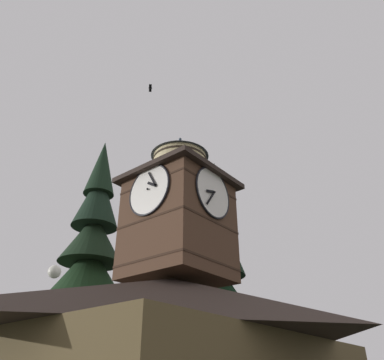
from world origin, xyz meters
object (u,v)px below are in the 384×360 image
at_px(building_main, 171,354).
at_px(pine_tree_aside, 219,305).
at_px(pine_tree_behind, 85,296).
at_px(flying_bird_high, 150,88).
at_px(clock_tower, 179,213).
at_px(moon, 55,272).

distance_m(building_main, pine_tree_aside, 10.22).
height_order(pine_tree_behind, flying_bird_high, pine_tree_behind).
height_order(building_main, flying_bird_high, flying_bird_high).
height_order(clock_tower, pine_tree_aside, pine_tree_aside).
relative_size(clock_tower, pine_tree_behind, 0.45).
xyz_separation_m(pine_tree_behind, moon, (-12.06, -23.94, 7.98)).
bearing_deg(building_main, clock_tower, -154.62).
bearing_deg(pine_tree_aside, building_main, 23.71).
distance_m(pine_tree_behind, flying_bird_high, 12.37).
distance_m(clock_tower, pine_tree_behind, 8.24).
bearing_deg(flying_bird_high, moon, -115.69).
bearing_deg(flying_bird_high, clock_tower, -178.05).
bearing_deg(pine_tree_behind, moon, -116.73).
bearing_deg(moon, pine_tree_aside, 80.72).
bearing_deg(building_main, pine_tree_behind, -99.24).
bearing_deg(pine_tree_behind, clock_tower, 84.93).
xyz_separation_m(pine_tree_behind, pine_tree_aside, (-7.47, 4.14, 0.09)).
relative_size(pine_tree_aside, flying_bird_high, 35.68).
xyz_separation_m(pine_tree_aside, flying_bird_high, (10.67, 3.64, 8.97)).
relative_size(pine_tree_behind, pine_tree_aside, 0.99).
xyz_separation_m(pine_tree_behind, flying_bird_high, (3.20, 7.78, 9.06)).
bearing_deg(clock_tower, pine_tree_behind, -95.07).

